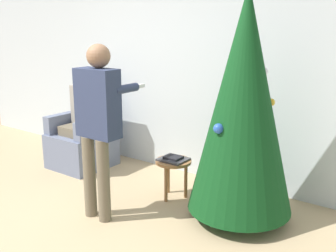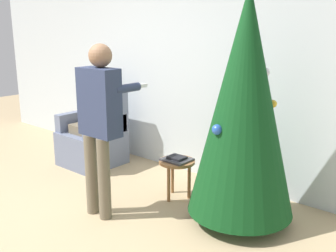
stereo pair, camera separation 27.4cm
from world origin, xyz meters
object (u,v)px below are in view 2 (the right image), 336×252
at_px(christmas_tree, 244,103).
at_px(armchair, 94,138).
at_px(person_seated, 92,113).
at_px(person_standing, 100,116).
at_px(side_stool, 177,166).

height_order(christmas_tree, armchair, christmas_tree).
distance_m(christmas_tree, armchair, 2.50).
xyz_separation_m(christmas_tree, person_seated, (-2.36, 0.14, -0.45)).
height_order(christmas_tree, person_standing, christmas_tree).
distance_m(armchair, person_seated, 0.36).
bearing_deg(christmas_tree, armchair, 175.93).
bearing_deg(side_stool, armchair, 174.76).
bearing_deg(person_seated, person_standing, -35.44).
xyz_separation_m(person_seated, person_standing, (1.24, -0.88, 0.30)).
height_order(christmas_tree, person_seated, christmas_tree).
bearing_deg(armchair, person_seated, -90.00).
relative_size(christmas_tree, person_standing, 1.31).
relative_size(person_seated, side_stool, 2.98).
relative_size(person_standing, side_stool, 3.91).
bearing_deg(armchair, side_stool, -5.24).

